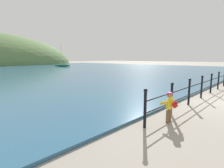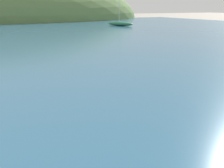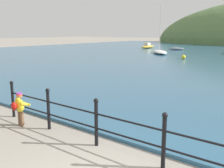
% 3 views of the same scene
% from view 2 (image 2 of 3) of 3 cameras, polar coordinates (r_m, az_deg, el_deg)
% --- Properties ---
extents(water, '(80.00, 60.00, 0.10)m').
position_cam_2_polar(water, '(32.12, -15.56, 10.75)').
color(water, '#2D5B7A').
rests_on(water, ground).
extents(far_hillside, '(64.55, 35.50, 20.89)m').
position_cam_2_polar(far_hillside, '(65.37, -22.00, 12.79)').
color(far_hillside, '#567542').
rests_on(far_hillside, ground).
extents(boat_red_dinghy, '(3.03, 4.52, 5.53)m').
position_cam_2_polar(boat_red_dinghy, '(41.03, 1.81, 13.00)').
color(boat_red_dinghy, '#287551').
rests_on(boat_red_dinghy, water).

